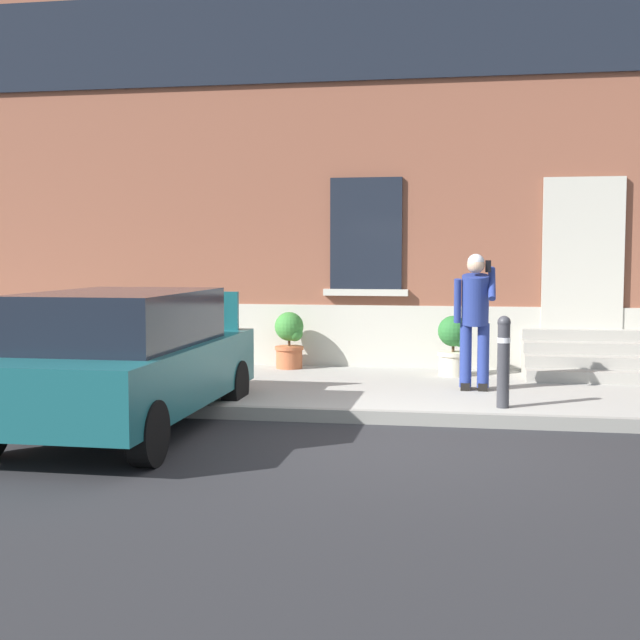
% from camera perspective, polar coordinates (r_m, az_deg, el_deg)
% --- Properties ---
extents(ground_plane, '(80.00, 80.00, 0.00)m').
position_cam_1_polar(ground_plane, '(8.59, 3.08, -8.23)').
color(ground_plane, '#232326').
extents(sidewalk, '(24.00, 3.60, 0.15)m').
position_cam_1_polar(sidewalk, '(11.31, 4.71, -4.76)').
color(sidewalk, '#99968E').
rests_on(sidewalk, ground).
extents(curb_edge, '(24.00, 0.12, 0.15)m').
position_cam_1_polar(curb_edge, '(9.49, 3.74, -6.55)').
color(curb_edge, gray).
rests_on(curb_edge, ground).
extents(building_facade, '(24.00, 1.52, 7.50)m').
position_cam_1_polar(building_facade, '(13.77, 5.75, 12.13)').
color(building_facade, brown).
rests_on(building_facade, ground).
extents(entrance_stoop, '(1.73, 1.28, 0.64)m').
position_cam_1_polar(entrance_stoop, '(12.65, 17.42, -2.53)').
color(entrance_stoop, '#9E998E').
rests_on(entrance_stoop, sidewalk).
extents(hatchback_car_teal, '(1.82, 4.08, 1.50)m').
position_cam_1_polar(hatchback_car_teal, '(9.18, -13.01, -2.51)').
color(hatchback_car_teal, '#165156').
rests_on(hatchback_car_teal, ground).
extents(bollard_near_person, '(0.15, 0.15, 1.04)m').
position_cam_1_polar(bollard_near_person, '(9.75, 12.28, -2.54)').
color(bollard_near_person, '#333338').
rests_on(bollard_near_person, sidewalk).
extents(person_on_phone, '(0.51, 0.51, 1.74)m').
position_cam_1_polar(person_on_phone, '(10.83, 10.42, 0.48)').
color(person_on_phone, navy).
rests_on(person_on_phone, sidewalk).
extents(planter_charcoal, '(0.44, 0.44, 0.86)m').
position_cam_1_polar(planter_charcoal, '(13.23, -12.91, -1.20)').
color(planter_charcoal, '#2D2D30').
rests_on(planter_charcoal, sidewalk).
extents(planter_terracotta, '(0.44, 0.44, 0.86)m').
position_cam_1_polar(planter_terracotta, '(12.84, -2.06, -1.26)').
color(planter_terracotta, '#B25B38').
rests_on(planter_terracotta, sidewalk).
extents(planter_cream, '(0.44, 0.44, 0.86)m').
position_cam_1_polar(planter_cream, '(12.21, 9.01, -1.61)').
color(planter_cream, beige).
rests_on(planter_cream, sidewalk).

